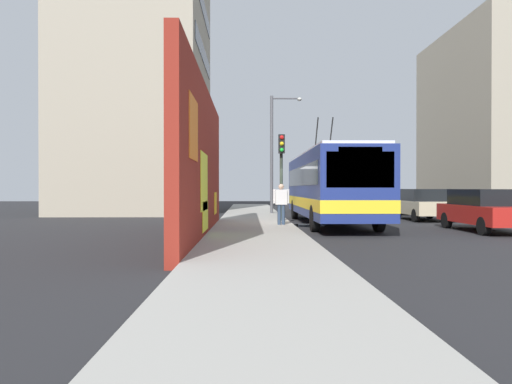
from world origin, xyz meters
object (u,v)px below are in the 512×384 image
at_px(parked_car_navy, 366,199).
at_px(traffic_light, 281,162).
at_px(city_bus, 329,185).
at_px(pedestrian_at_curb, 281,201).
at_px(parked_car_dark_gray, 387,201).
at_px(parked_car_red, 485,209).
at_px(street_lamp, 275,146).
at_px(parked_car_champagne, 423,204).

relative_size(parked_car_navy, traffic_light, 1.06).
distance_m(city_bus, pedestrian_at_curb, 3.23).
bearing_deg(parked_car_dark_gray, parked_car_red, 180.00).
bearing_deg(street_lamp, parked_car_dark_gray, -73.81).
relative_size(pedestrian_at_curb, street_lamp, 0.24).
distance_m(parked_car_red, parked_car_champagne, 6.25).
bearing_deg(traffic_light, city_bus, -91.52).
bearing_deg(parked_car_dark_gray, traffic_light, 140.11).
relative_size(city_bus, pedestrian_at_curb, 7.15).
relative_size(city_bus, street_lamp, 1.69).
bearing_deg(parked_car_navy, parked_car_champagne, 180.00).
relative_size(parked_car_champagne, pedestrian_at_curb, 2.55).
bearing_deg(parked_car_dark_gray, city_bus, 149.57).
distance_m(traffic_light, street_lamp, 6.82).
xyz_separation_m(parked_car_dark_gray, street_lamp, (-2.10, 7.25, 3.29)).
bearing_deg(parked_car_navy, parked_car_dark_gray, -180.00).
relative_size(city_bus, traffic_light, 2.99).
xyz_separation_m(city_bus, traffic_light, (0.06, 2.15, 1.01)).
bearing_deg(street_lamp, city_bus, -163.13).
height_order(city_bus, street_lamp, street_lamp).
bearing_deg(city_bus, parked_car_navy, -20.09).
distance_m(parked_car_red, pedestrian_at_curb, 7.67).
relative_size(parked_car_champagne, traffic_light, 1.07).
height_order(city_bus, pedestrian_at_curb, city_bus).
xyz_separation_m(parked_car_navy, pedestrian_at_curb, (-16.36, 7.52, 0.27)).
height_order(parked_car_navy, pedestrian_at_curb, pedestrian_at_curb).
bearing_deg(parked_car_dark_gray, pedestrian_at_curb, 145.64).
relative_size(parked_car_red, parked_car_champagne, 1.09).
bearing_deg(parked_car_red, parked_car_navy, 0.00).
bearing_deg(traffic_light, parked_car_dark_gray, -39.89).
bearing_deg(street_lamp, traffic_light, 179.11).
distance_m(parked_car_red, parked_car_navy, 17.86).
xyz_separation_m(parked_car_navy, traffic_light, (-14.16, 7.35, 1.95)).
bearing_deg(parked_car_dark_gray, parked_car_navy, 0.00).
bearing_deg(street_lamp, parked_car_navy, -44.13).
relative_size(city_bus, parked_car_champagne, 2.80).
xyz_separation_m(parked_car_champagne, parked_car_navy, (11.61, 0.00, -0.00)).
bearing_deg(city_bus, parked_car_red, -125.01).
relative_size(parked_car_champagne, street_lamp, 0.60).
distance_m(parked_car_navy, street_lamp, 10.91).
relative_size(pedestrian_at_curb, traffic_light, 0.42).
bearing_deg(pedestrian_at_curb, parked_car_champagne, -57.73).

